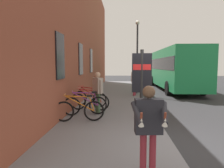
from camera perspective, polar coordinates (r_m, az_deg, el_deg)
name	(u,v)px	position (r m, az deg, el deg)	size (l,w,h in m)	color
ground	(165,104)	(11.48, 14.56, -5.37)	(60.00, 60.00, 0.00)	#2D2D30
sidewalk_pavement	(116,97)	(13.22, 1.01, -3.55)	(24.00, 3.50, 0.12)	slate
station_facade	(86,32)	(14.45, -7.22, 14.32)	(22.00, 0.65, 8.75)	brown
bicycle_nearest_sign	(79,110)	(7.29, -9.15, -7.30)	(0.48, 1.76, 0.97)	black
bicycle_beside_lamp	(85,105)	(8.18, -7.54, -5.89)	(0.59, 1.73, 0.97)	black
bicycle_mid_rack	(90,101)	(9.02, -6.25, -4.83)	(0.48, 1.77, 0.97)	black
bicycle_end_of_row	(90,98)	(9.89, -6.21, -3.94)	(0.70, 1.70, 0.97)	black
transit_info_sign	(142,78)	(5.80, 8.30, 1.58)	(0.11, 0.55, 2.40)	black
city_bus	(173,67)	(18.11, 16.80, 4.52)	(10.53, 2.73, 3.35)	#1E8C4C
pedestrian_crossing_street	(98,88)	(8.36, -4.00, -1.14)	(0.55, 0.48, 1.70)	#4C724C
pedestrian_near_bus	(135,79)	(13.29, 6.33, 1.45)	(0.62, 0.45, 1.78)	maroon
tourist_with_hotdogs	(149,122)	(3.60, 10.22, -10.35)	(0.58, 0.63, 1.62)	maroon
street_lamp	(137,51)	(14.35, 7.08, 9.25)	(0.28, 0.28, 4.99)	#333338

